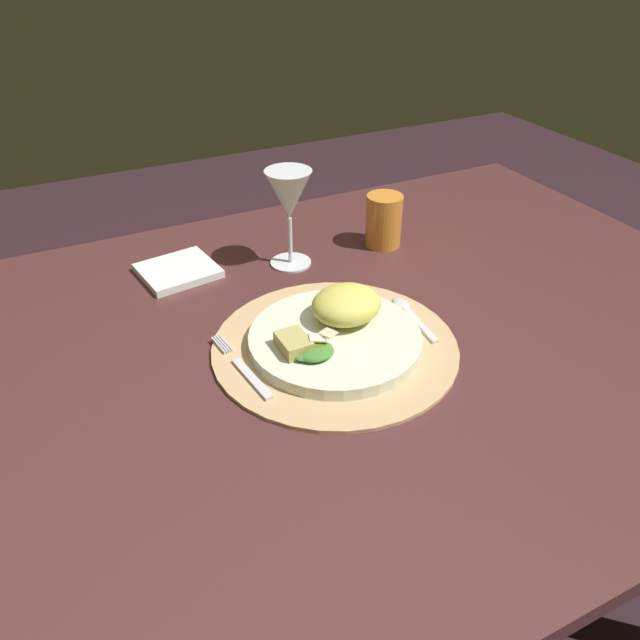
# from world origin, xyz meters

# --- Properties ---
(ground_plane) EXTENTS (6.00, 6.00, 0.00)m
(ground_plane) POSITION_xyz_m (0.00, 0.00, 0.00)
(ground_plane) COLOR #2D1A21
(dining_table) EXTENTS (1.43, 1.00, 0.76)m
(dining_table) POSITION_xyz_m (0.00, 0.00, 0.64)
(dining_table) COLOR #4A2626
(dining_table) RESTS_ON ground
(placemat) EXTENTS (0.37, 0.37, 0.01)m
(placemat) POSITION_xyz_m (-0.02, -0.02, 0.76)
(placemat) COLOR tan
(placemat) RESTS_ON dining_table
(dinner_plate) EXTENTS (0.26, 0.26, 0.02)m
(dinner_plate) POSITION_xyz_m (-0.02, -0.02, 0.77)
(dinner_plate) COLOR silver
(dinner_plate) RESTS_ON placemat
(pasta_serving) EXTENTS (0.12, 0.11, 0.05)m
(pasta_serving) POSITION_xyz_m (0.01, 0.01, 0.81)
(pasta_serving) COLOR #DACF5A
(pasta_serving) RESTS_ON dinner_plate
(salad_greens) EXTENTS (0.08, 0.08, 0.03)m
(salad_greens) POSITION_xyz_m (-0.08, -0.05, 0.79)
(salad_greens) COLOR #457C2D
(salad_greens) RESTS_ON dinner_plate
(bread_piece) EXTENTS (0.04, 0.05, 0.02)m
(bread_piece) POSITION_xyz_m (-0.09, -0.03, 0.79)
(bread_piece) COLOR tan
(bread_piece) RESTS_ON dinner_plate
(fork) EXTENTS (0.03, 0.17, 0.00)m
(fork) POSITION_xyz_m (-0.17, -0.02, 0.77)
(fork) COLOR silver
(fork) RESTS_ON placemat
(spoon) EXTENTS (0.03, 0.13, 0.01)m
(spoon) POSITION_xyz_m (0.12, -0.00, 0.77)
(spoon) COLOR silver
(spoon) RESTS_ON placemat
(napkin) EXTENTS (0.14, 0.13, 0.01)m
(napkin) POSITION_xyz_m (-0.17, 0.30, 0.76)
(napkin) COLOR white
(napkin) RESTS_ON dining_table
(wine_glass) EXTENTS (0.08, 0.08, 0.18)m
(wine_glass) POSITION_xyz_m (0.02, 0.24, 0.89)
(wine_glass) COLOR silver
(wine_glass) RESTS_ON dining_table
(amber_tumbler) EXTENTS (0.07, 0.07, 0.10)m
(amber_tumbler) POSITION_xyz_m (0.21, 0.24, 0.81)
(amber_tumbler) COLOR orange
(amber_tumbler) RESTS_ON dining_table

